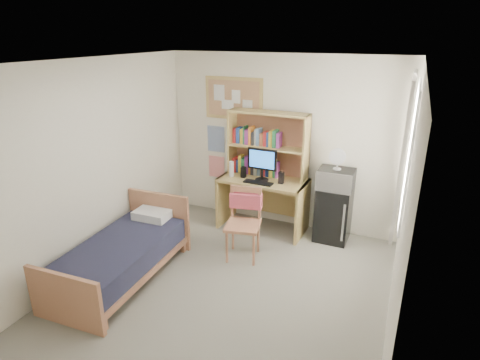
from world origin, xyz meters
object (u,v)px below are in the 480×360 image
at_px(desk, 263,204).
at_px(desk_chair, 243,225).
at_px(monitor, 262,165).
at_px(bed, 121,261).
at_px(microwave, 336,179).
at_px(speaker_left, 243,172).
at_px(speaker_right, 281,178).
at_px(bulletin_board, 234,98).
at_px(desk_fan, 338,160).
at_px(mini_fridge, 333,214).

bearing_deg(desk, desk_chair, -84.63).
relative_size(desk_chair, monitor, 2.06).
distance_m(bed, microwave, 3.06).
xyz_separation_m(speaker_left, speaker_right, (0.60, -0.02, 0.00)).
bearing_deg(speaker_right, bulletin_board, 158.55).
relative_size(desk, speaker_right, 7.48).
distance_m(desk, desk_fan, 1.34).
distance_m(mini_fridge, desk_fan, 0.82).
bearing_deg(microwave, desk_chair, -134.65).
bearing_deg(microwave, mini_fridge, 90.00).
bearing_deg(bed, microwave, 40.78).
distance_m(monitor, speaker_right, 0.33).
bearing_deg(mini_fridge, speaker_left, -173.35).
distance_m(mini_fridge, speaker_left, 1.45).
relative_size(desk_chair, desk_fan, 3.47).
xyz_separation_m(desk, microwave, (1.06, 0.06, 0.54)).
relative_size(desk_chair, microwave, 1.98).
bearing_deg(monitor, desk_fan, 8.66).
distance_m(bed, speaker_right, 2.46).
distance_m(desk_chair, mini_fridge, 1.42).
bearing_deg(bed, desk, 58.05).
relative_size(desk_chair, bed, 0.54).
height_order(bed, speaker_left, speaker_left).
bearing_deg(mini_fridge, desk_chair, -134.08).
relative_size(monitor, desk_fan, 1.69).
distance_m(bulletin_board, mini_fridge, 2.28).
bearing_deg(bed, desk_fan, 40.78).
distance_m(bed, desk_fan, 3.14).
distance_m(speaker_right, desk_fan, 0.84).
distance_m(speaker_left, microwave, 1.36).
xyz_separation_m(bulletin_board, desk_chair, (0.68, -1.24, -1.44)).
xyz_separation_m(bed, monitor, (1.12, 1.91, 0.80)).
distance_m(mini_fridge, speaker_right, 0.92).
bearing_deg(mini_fridge, bulletin_board, 172.74).
bearing_deg(desk, microwave, 5.45).
distance_m(desk, bed, 2.27).
bearing_deg(desk_chair, bulletin_board, 107.37).
xyz_separation_m(bed, microwave, (2.18, 2.03, 0.70)).
bearing_deg(desk_chair, mini_fridge, 33.65).
distance_m(monitor, speaker_left, 0.34).
bearing_deg(speaker_right, speaker_left, 180.00).
height_order(mini_fridge, speaker_left, speaker_left).
height_order(monitor, speaker_left, monitor).
relative_size(monitor, speaker_left, 2.87).
xyz_separation_m(desk, monitor, (-0.00, -0.06, 0.64)).
bearing_deg(bed, speaker_right, 50.93).
height_order(bulletin_board, desk_fan, bulletin_board).
height_order(microwave, desk_fan, desk_fan).
distance_m(monitor, microwave, 1.07).
height_order(desk, desk_fan, desk_fan).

